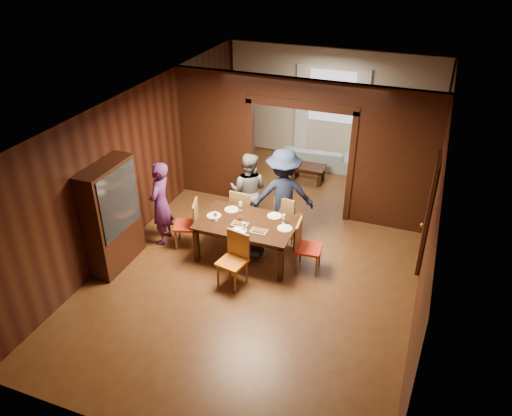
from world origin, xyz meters
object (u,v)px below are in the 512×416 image
at_px(person_grey, 248,190).
at_px(chair_right, 309,247).
at_px(chair_far_r, 289,216).
at_px(chair_near, 232,261).
at_px(hutch, 112,216).
at_px(dining_table, 247,239).
at_px(person_purple, 161,203).
at_px(chair_far_l, 244,210).
at_px(person_navy, 283,194).
at_px(sofa, 317,157).
at_px(coffee_table, 308,173).
at_px(chair_left, 186,224).

distance_m(person_grey, chair_right, 1.92).
relative_size(chair_far_r, chair_near, 1.00).
distance_m(chair_far_r, hutch, 3.36).
bearing_deg(dining_table, hutch, -154.48).
relative_size(person_purple, chair_far_l, 1.74).
bearing_deg(person_navy, person_grey, -31.35).
relative_size(sofa, chair_far_r, 1.84).
bearing_deg(coffee_table, chair_far_l, -103.17).
height_order(person_grey, sofa, person_grey).
height_order(chair_left, chair_far_r, same).
bearing_deg(person_purple, coffee_table, 144.47).
height_order(coffee_table, hutch, hutch).
relative_size(sofa, chair_near, 1.84).
bearing_deg(hutch, dining_table, 25.52).
height_order(person_navy, dining_table, person_navy).
xyz_separation_m(person_navy, hutch, (-2.55, -1.96, 0.06)).
distance_m(person_navy, sofa, 3.46).
bearing_deg(coffee_table, chair_left, -112.63).
bearing_deg(person_grey, chair_near, 97.23).
relative_size(chair_far_l, hutch, 0.48).
xyz_separation_m(chair_far_r, hutch, (-2.68, -1.96, 0.52)).
distance_m(chair_far_l, chair_far_r, 0.91).
xyz_separation_m(person_purple, hutch, (-0.41, -0.95, 0.15)).
distance_m(sofa, coffee_table, 0.87).
bearing_deg(sofa, chair_right, 98.13).
bearing_deg(person_navy, hutch, 15.62).
height_order(person_navy, chair_right, person_navy).
relative_size(coffee_table, hutch, 0.40).
bearing_deg(chair_near, sofa, 99.80).
height_order(chair_left, chair_near, same).
bearing_deg(coffee_table, sofa, 90.50).
height_order(chair_right, hutch, hutch).
distance_m(person_grey, chair_far_r, 0.97).
xyz_separation_m(person_grey, chair_near, (0.45, -1.92, -0.33)).
bearing_deg(chair_far_l, chair_left, 49.86).
xyz_separation_m(person_purple, person_navy, (2.13, 1.02, 0.09)).
xyz_separation_m(person_navy, chair_far_r, (0.13, -0.01, -0.45)).
bearing_deg(person_navy, coffee_table, -108.33).
xyz_separation_m(chair_left, chair_right, (2.42, 0.08, 0.00)).
distance_m(person_purple, dining_table, 1.81).
relative_size(chair_left, chair_right, 1.00).
distance_m(person_purple, sofa, 4.86).
bearing_deg(person_grey, sofa, -106.52).
bearing_deg(coffee_table, dining_table, -93.79).
height_order(sofa, hutch, hutch).
bearing_deg(chair_far_l, person_grey, -85.75).
xyz_separation_m(person_purple, chair_far_r, (2.26, 1.01, -0.36)).
distance_m(dining_table, chair_near, 0.87).
xyz_separation_m(dining_table, chair_near, (0.06, -0.86, 0.10)).
relative_size(dining_table, chair_right, 1.85).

